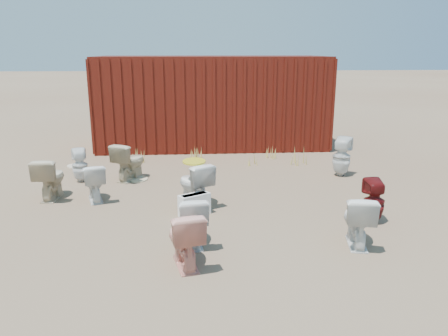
{
  "coord_description": "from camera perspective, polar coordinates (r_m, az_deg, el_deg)",
  "views": [
    {
      "loc": [
        -0.52,
        -6.78,
        2.56
      ],
      "look_at": [
        0.0,
        0.6,
        0.55
      ],
      "focal_mm": 35.0,
      "sensor_mm": 36.0,
      "label": 1
    }
  ],
  "objects": [
    {
      "name": "ground",
      "position": [
        7.27,
        0.34,
        -5.43
      ],
      "size": [
        100.0,
        100.0,
        0.0
      ],
      "primitive_type": "plane",
      "color": "brown",
      "rests_on": "ground"
    },
    {
      "name": "weed_clump_d",
      "position": [
        10.56,
        -3.74,
        1.93
      ],
      "size": [
        0.3,
        0.3,
        0.29
      ],
      "primitive_type": "cone",
      "color": "gold",
      "rests_on": "ground"
    },
    {
      "name": "weed_clump_f",
      "position": [
        8.23,
        18.94,
        -3.03
      ],
      "size": [
        0.28,
        0.28,
        0.2
      ],
      "primitive_type": "cone",
      "color": "gold",
      "rests_on": "ground"
    },
    {
      "name": "loose_lid_far",
      "position": [
        10.43,
        -18.79,
        0.22
      ],
      "size": [
        0.57,
        0.59,
        0.02
      ],
      "primitive_type": "ellipsoid",
      "rotation": [
        0.0,
        0.0,
        0.68
      ],
      "color": "beige",
      "rests_on": "ground"
    },
    {
      "name": "toilet_front_maroon",
      "position": [
        7.0,
        19.0,
        -4.13
      ],
      "size": [
        0.32,
        0.33,
        0.68
      ],
      "primitive_type": "imported",
      "rotation": [
        0.0,
        0.0,
        3.19
      ],
      "color": "#5B0F0F",
      "rests_on": "ground"
    },
    {
      "name": "weed_clump_a",
      "position": [
        10.39,
        -11.03,
        1.56
      ],
      "size": [
        0.36,
        0.36,
        0.33
      ],
      "primitive_type": "cone",
      "color": "gold",
      "rests_on": "ground"
    },
    {
      "name": "loose_tank",
      "position": [
        6.99,
        -3.88,
        -4.8
      ],
      "size": [
        0.53,
        0.43,
        0.35
      ],
      "primitive_type": "cube",
      "rotation": [
        0.0,
        0.0,
        0.53
      ],
      "color": "white",
      "rests_on": "ground"
    },
    {
      "name": "weed_clump_b",
      "position": [
        9.99,
        3.68,
        1.03
      ],
      "size": [
        0.32,
        0.32,
        0.24
      ],
      "primitive_type": "cone",
      "color": "gold",
      "rests_on": "ground"
    },
    {
      "name": "toilet_front_a",
      "position": [
        7.93,
        -16.61,
        -1.78
      ],
      "size": [
        0.55,
        0.73,
        0.66
      ],
      "primitive_type": "imported",
      "rotation": [
        0.0,
        0.0,
        3.45
      ],
      "color": "white",
      "rests_on": "ground"
    },
    {
      "name": "weed_clump_e",
      "position": [
        10.73,
        6.22,
        2.06
      ],
      "size": [
        0.34,
        0.34,
        0.28
      ],
      "primitive_type": "cone",
      "color": "gold",
      "rests_on": "ground"
    },
    {
      "name": "toilet_back_beige_right",
      "position": [
        9.01,
        -12.23,
        0.85
      ],
      "size": [
        0.74,
        0.86,
        0.76
      ],
      "primitive_type": "imported",
      "rotation": [
        0.0,
        0.0,
        2.63
      ],
      "color": "#C4B58F",
      "rests_on": "ground"
    },
    {
      "name": "toilet_back_yellowlid",
      "position": [
        7.36,
        -3.88,
        -2.09
      ],
      "size": [
        0.73,
        0.85,
        0.76
      ],
      "primitive_type": "imported",
      "rotation": [
        0.0,
        0.0,
        3.64
      ],
      "color": "white",
      "rests_on": "ground"
    },
    {
      "name": "yellow_lid",
      "position": [
        7.25,
        -3.93,
        0.86
      ],
      "size": [
        0.38,
        0.48,
        0.02
      ],
      "primitive_type": "ellipsoid",
      "color": "gold",
      "rests_on": "toilet_back_yellowlid"
    },
    {
      "name": "toilet_back_e",
      "position": [
        9.4,
        15.11,
        1.43
      ],
      "size": [
        0.52,
        0.52,
        0.82
      ],
      "primitive_type": "imported",
      "rotation": [
        0.0,
        0.0,
        2.55
      ],
      "color": "white",
      "rests_on": "ground"
    },
    {
      "name": "toilet_front_c",
      "position": [
        5.92,
        -4.18,
        -6.76
      ],
      "size": [
        0.46,
        0.72,
        0.7
      ],
      "primitive_type": "imported",
      "rotation": [
        0.0,
        0.0,
        3.25
      ],
      "color": "white",
      "rests_on": "ground"
    },
    {
      "name": "toilet_back_a",
      "position": [
        9.14,
        -18.31,
        0.33
      ],
      "size": [
        0.38,
        0.38,
        0.67
      ],
      "primitive_type": "imported",
      "rotation": [
        0.0,
        0.0,
        3.43
      ],
      "color": "white",
      "rests_on": "ground"
    },
    {
      "name": "shipping_container",
      "position": [
        12.07,
        -1.56,
        8.71
      ],
      "size": [
        6.0,
        2.4,
        2.4
      ],
      "primitive_type": "cube",
      "color": "#510D0D",
      "rests_on": "ground"
    },
    {
      "name": "toilet_back_beige_left",
      "position": [
        8.28,
        -21.76,
        -1.23
      ],
      "size": [
        0.46,
        0.75,
        0.75
      ],
      "primitive_type": "imported",
      "rotation": [
        0.0,
        0.0,
        3.08
      ],
      "color": "beige",
      "rests_on": "ground"
    },
    {
      "name": "toilet_front_e",
      "position": [
        6.15,
        17.07,
        -6.47
      ],
      "size": [
        0.53,
        0.77,
        0.72
      ],
      "primitive_type": "imported",
      "rotation": [
        0.0,
        0.0,
        2.94
      ],
      "color": "white",
      "rests_on": "ground"
    },
    {
      "name": "loose_lid_near",
      "position": [
        9.07,
        -11.13,
        -1.41
      ],
      "size": [
        0.42,
        0.52,
        0.02
      ],
      "primitive_type": "ellipsoid",
      "rotation": [
        0.0,
        0.0,
        0.07
      ],
      "color": "beige",
      "rests_on": "ground"
    },
    {
      "name": "toilet_front_pink",
      "position": [
        5.36,
        -5.17,
        -9.07
      ],
      "size": [
        0.55,
        0.78,
        0.72
      ],
      "primitive_type": "imported",
      "rotation": [
        0.0,
        0.0,
        3.37
      ],
      "color": "#EB9B88",
      "rests_on": "ground"
    },
    {
      "name": "weed_clump_c",
      "position": [
        10.23,
        9.68,
        1.51
      ],
      "size": [
        0.36,
        0.36,
        0.36
      ],
      "primitive_type": "cone",
      "color": "gold",
      "rests_on": "ground"
    }
  ]
}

